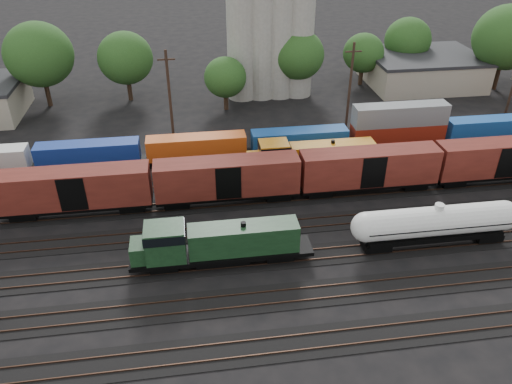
{
  "coord_description": "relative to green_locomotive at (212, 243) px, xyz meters",
  "views": [
    {
      "loc": [
        -9.71,
        -40.0,
        29.2
      ],
      "look_at": [
        -3.65,
        2.0,
        3.0
      ],
      "focal_mm": 35.0,
      "sensor_mm": 36.0,
      "label": 1
    }
  ],
  "objects": [
    {
      "name": "ground",
      "position": [
        8.6,
        5.0,
        -2.45
      ],
      "size": [
        600.0,
        600.0,
        0.0
      ],
      "primitive_type": "plane",
      "color": "black"
    },
    {
      "name": "tracks",
      "position": [
        8.6,
        5.0,
        -2.4
      ],
      "size": [
        180.0,
        33.2,
        0.2
      ],
      "color": "black",
      "rests_on": "ground"
    },
    {
      "name": "green_locomotive",
      "position": [
        0.0,
        0.0,
        0.0
      ],
      "size": [
        16.16,
        2.85,
        4.28
      ],
      "color": "black",
      "rests_on": "ground"
    },
    {
      "name": "tank_car_a",
      "position": [
        20.77,
        0.0,
        0.1
      ],
      "size": [
        16.28,
        2.91,
        4.27
      ],
      "color": "silver",
      "rests_on": "ground"
    },
    {
      "name": "orange_locomotive",
      "position": [
        12.25,
        15.0,
        -0.09
      ],
      "size": [
        16.43,
        2.74,
        4.11
      ],
      "color": "black",
      "rests_on": "ground"
    },
    {
      "name": "boxcar_string",
      "position": [
        -5.36,
        10.0,
        0.67
      ],
      "size": [
        122.8,
        2.9,
        4.2
      ],
      "color": "black",
      "rests_on": "ground"
    },
    {
      "name": "container_wall",
      "position": [
        2.73,
        20.0,
        -0.21
      ],
      "size": [
        160.0,
        2.6,
        5.8
      ],
      "color": "black",
      "rests_on": "ground"
    },
    {
      "name": "grain_silo",
      "position": [
        11.88,
        41.0,
        8.81
      ],
      "size": [
        13.4,
        5.0,
        29.0
      ],
      "color": "#98968C",
      "rests_on": "ground"
    },
    {
      "name": "industrial_sheds",
      "position": [
        15.22,
        40.25,
        0.11
      ],
      "size": [
        119.38,
        17.26,
        5.1
      ],
      "color": "#9E937F",
      "rests_on": "ground"
    },
    {
      "name": "tree_band",
      "position": [
        14.83,
        40.56,
        5.07
      ],
      "size": [
        163.85,
        21.35,
        13.84
      ],
      "color": "black",
      "rests_on": "ground"
    },
    {
      "name": "utility_poles",
      "position": [
        8.6,
        27.0,
        3.76
      ],
      "size": [
        122.2,
        0.36,
        12.0
      ],
      "color": "black",
      "rests_on": "ground"
    }
  ]
}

